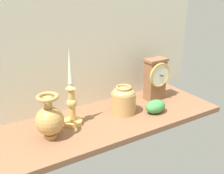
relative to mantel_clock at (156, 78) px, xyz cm
name	(u,v)px	position (x,y,z in cm)	size (l,w,h in cm)	color
ground_plane	(109,121)	(-30.14, -5.38, -12.03)	(100.00, 36.00, 2.40)	brown
back_wall	(86,36)	(-30.14, 13.12, 21.67)	(120.00, 2.00, 65.00)	beige
mantel_clock	(156,78)	(0.00, 0.00, 0.00)	(12.03, 8.81, 20.52)	brown
candlestick_tall_left	(72,101)	(-45.35, -1.99, -0.55)	(7.85, 7.85, 32.70)	tan
brass_vase_bulbous	(49,119)	(-56.84, -7.14, -3.11)	(10.80, 10.80, 17.39)	#B98848
brass_vase_jar	(124,99)	(-21.64, -4.20, -4.38)	(10.87, 10.87, 12.55)	tan
ivy_sprig	(156,106)	(-9.70, -11.90, -7.85)	(9.71, 6.80, 5.97)	#3F8D45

